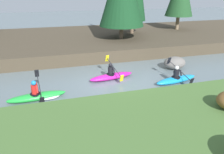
# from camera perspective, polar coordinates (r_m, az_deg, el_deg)

# --- Properties ---
(ground_plane) EXTENTS (90.00, 90.00, 0.00)m
(ground_plane) POSITION_cam_1_polar(r_m,az_deg,el_deg) (12.31, 0.83, -1.70)
(ground_plane) COLOR slate
(riverbank_near) EXTENTS (44.00, 7.36, 0.79)m
(riverbank_near) POSITION_cam_1_polar(r_m,az_deg,el_deg) (7.14, 16.58, -18.74)
(riverbank_near) COLOR #476B33
(riverbank_near) RESTS_ON ground
(riverbank_far) EXTENTS (44.00, 11.93, 0.89)m
(riverbank_far) POSITION_cam_1_polar(r_m,az_deg,el_deg) (20.99, -6.73, 9.50)
(riverbank_far) COLOR #473D2D
(riverbank_far) RESTS_ON ground
(kayaker_lead) EXTENTS (2.79, 2.06, 1.20)m
(kayaker_lead) POSITION_cam_1_polar(r_m,az_deg,el_deg) (12.91, 16.52, -0.43)
(kayaker_lead) COLOR #1993D6
(kayaker_lead) RESTS_ON ground
(kayaker_middle) EXTENTS (2.79, 2.06, 1.20)m
(kayaker_middle) POSITION_cam_1_polar(r_m,az_deg,el_deg) (12.82, -0.10, 0.36)
(kayaker_middle) COLOR #C61999
(kayaker_middle) RESTS_ON ground
(kayaker_trailing) EXTENTS (2.79, 2.07, 1.20)m
(kayaker_trailing) POSITION_cam_1_polar(r_m,az_deg,el_deg) (11.08, -18.48, -4.64)
(kayaker_trailing) COLOR green
(kayaker_trailing) RESTS_ON ground
(boulder_midstream) EXTENTS (1.45, 1.14, 0.82)m
(boulder_midstream) POSITION_cam_1_polar(r_m,az_deg,el_deg) (15.05, 16.05, 3.58)
(boulder_midstream) COLOR slate
(boulder_midstream) RESTS_ON ground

